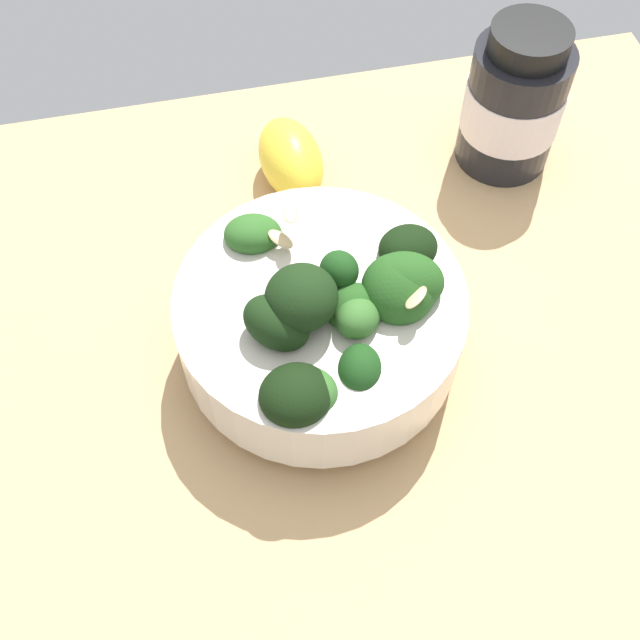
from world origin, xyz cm
name	(u,v)px	position (x,y,z in cm)	size (l,w,h in cm)	color
ground_plane	(397,395)	(0.00, 0.00, -1.74)	(61.44, 61.44, 3.48)	tan
bowl_of_broccoli	(324,318)	(-3.16, -4.43, 4.64)	(18.33, 18.33, 10.76)	silver
lemon_wedge	(291,159)	(-19.22, -3.46, 2.51)	(7.70, 4.63, 5.02)	yellow
bottle_tall	(514,102)	(-18.58, 13.68, 5.47)	(7.51, 7.51, 11.87)	black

